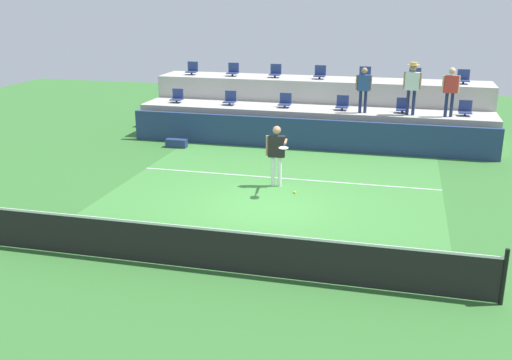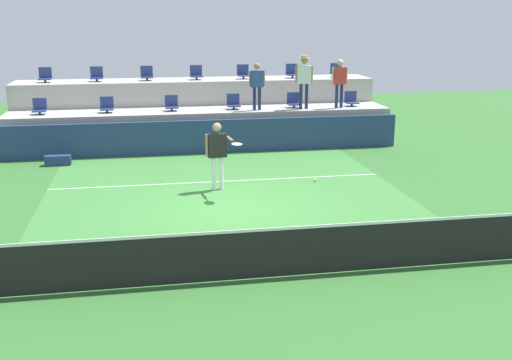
% 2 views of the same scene
% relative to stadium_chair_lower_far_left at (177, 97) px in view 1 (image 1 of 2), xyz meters
% --- Properties ---
extents(ground_plane, '(40.00, 40.00, 0.00)m').
position_rel_stadium_chair_lower_far_left_xyz_m(ground_plane, '(5.31, -7.23, -1.46)').
color(ground_plane, '#336B2D').
extents(court_inner_paint, '(9.00, 10.00, 0.01)m').
position_rel_stadium_chair_lower_far_left_xyz_m(court_inner_paint, '(5.31, -6.23, -1.46)').
color(court_inner_paint, '#3D7F38').
rests_on(court_inner_paint, ground_plane).
extents(court_service_line, '(9.00, 0.06, 0.00)m').
position_rel_stadium_chair_lower_far_left_xyz_m(court_service_line, '(5.31, -4.83, -1.46)').
color(court_service_line, white).
rests_on(court_service_line, ground_plane).
extents(tennis_net, '(10.48, 0.08, 1.07)m').
position_rel_stadium_chair_lower_far_left_xyz_m(tennis_net, '(5.31, -11.23, -0.97)').
color(tennis_net, black).
rests_on(tennis_net, ground_plane).
extents(sponsor_backboard, '(13.00, 0.16, 1.10)m').
position_rel_stadium_chair_lower_far_left_xyz_m(sponsor_backboard, '(5.31, -1.23, -0.91)').
color(sponsor_backboard, navy).
rests_on(sponsor_backboard, ground_plane).
extents(seating_tier_lower, '(13.00, 1.80, 1.25)m').
position_rel_stadium_chair_lower_far_left_xyz_m(seating_tier_lower, '(5.31, 0.07, -0.84)').
color(seating_tier_lower, '#ADAAA3').
rests_on(seating_tier_lower, ground_plane).
extents(seating_tier_upper, '(13.00, 1.80, 2.10)m').
position_rel_stadium_chair_lower_far_left_xyz_m(seating_tier_upper, '(5.31, 1.87, -0.41)').
color(seating_tier_upper, '#ADAAA3').
rests_on(seating_tier_upper, ground_plane).
extents(stadium_chair_lower_far_left, '(0.44, 0.40, 0.52)m').
position_rel_stadium_chair_lower_far_left_xyz_m(stadium_chair_lower_far_left, '(0.00, 0.00, 0.00)').
color(stadium_chair_lower_far_left, '#2D2D33').
rests_on(stadium_chair_lower_far_left, seating_tier_lower).
extents(stadium_chair_lower_left, '(0.44, 0.40, 0.52)m').
position_rel_stadium_chair_lower_far_left_xyz_m(stadium_chair_lower_left, '(2.15, 0.00, 0.00)').
color(stadium_chair_lower_left, '#2D2D33').
rests_on(stadium_chair_lower_left, seating_tier_lower).
extents(stadium_chair_lower_mid_left, '(0.44, 0.40, 0.52)m').
position_rel_stadium_chair_lower_far_left_xyz_m(stadium_chair_lower_mid_left, '(4.28, 0.00, 0.00)').
color(stadium_chair_lower_mid_left, '#2D2D33').
rests_on(stadium_chair_lower_mid_left, seating_tier_lower).
extents(stadium_chair_lower_mid_right, '(0.44, 0.40, 0.52)m').
position_rel_stadium_chair_lower_far_left_xyz_m(stadium_chair_lower_mid_right, '(6.41, 0.00, 0.00)').
color(stadium_chair_lower_mid_right, '#2D2D33').
rests_on(stadium_chair_lower_mid_right, seating_tier_lower).
extents(stadium_chair_lower_right, '(0.44, 0.40, 0.52)m').
position_rel_stadium_chair_lower_far_left_xyz_m(stadium_chair_lower_right, '(8.54, 0.00, 0.00)').
color(stadium_chair_lower_right, '#2D2D33').
rests_on(stadium_chair_lower_right, seating_tier_lower).
extents(stadium_chair_lower_far_right, '(0.44, 0.40, 0.52)m').
position_rel_stadium_chair_lower_far_left_xyz_m(stadium_chair_lower_far_right, '(10.65, 0.00, 0.00)').
color(stadium_chair_lower_far_right, '#2D2D33').
rests_on(stadium_chair_lower_far_right, seating_tier_lower).
extents(stadium_chair_upper_far_left, '(0.44, 0.40, 0.52)m').
position_rel_stadium_chair_lower_far_left_xyz_m(stadium_chair_upper_far_left, '(-0.02, 1.80, 0.85)').
color(stadium_chair_upper_far_left, '#2D2D33').
rests_on(stadium_chair_upper_far_left, seating_tier_upper).
extents(stadium_chair_upper_left, '(0.44, 0.40, 0.52)m').
position_rel_stadium_chair_lower_far_left_xyz_m(stadium_chair_upper_left, '(1.75, 1.80, 0.85)').
color(stadium_chair_upper_left, '#2D2D33').
rests_on(stadium_chair_upper_left, seating_tier_upper).
extents(stadium_chair_upper_mid_left, '(0.44, 0.40, 0.52)m').
position_rel_stadium_chair_lower_far_left_xyz_m(stadium_chair_upper_mid_left, '(3.51, 1.80, 0.85)').
color(stadium_chair_upper_mid_left, '#2D2D33').
rests_on(stadium_chair_upper_mid_left, seating_tier_upper).
extents(stadium_chair_upper_center, '(0.44, 0.40, 0.52)m').
position_rel_stadium_chair_lower_far_left_xyz_m(stadium_chair_upper_center, '(5.30, 1.80, 0.85)').
color(stadium_chair_upper_center, '#2D2D33').
rests_on(stadium_chair_upper_center, seating_tier_upper).
extents(stadium_chair_upper_mid_right, '(0.44, 0.40, 0.52)m').
position_rel_stadium_chair_lower_far_left_xyz_m(stadium_chair_upper_mid_right, '(7.03, 1.80, 0.85)').
color(stadium_chair_upper_mid_right, '#2D2D33').
rests_on(stadium_chair_upper_mid_right, seating_tier_upper).
extents(stadium_chair_upper_right, '(0.44, 0.40, 0.52)m').
position_rel_stadium_chair_lower_far_left_xyz_m(stadium_chair_upper_right, '(8.90, 1.80, 0.85)').
color(stadium_chair_upper_right, '#2D2D33').
rests_on(stadium_chair_upper_right, seating_tier_upper).
extents(stadium_chair_upper_far_right, '(0.44, 0.40, 0.52)m').
position_rel_stadium_chair_lower_far_left_xyz_m(stadium_chair_upper_far_right, '(10.65, 1.80, 0.85)').
color(stadium_chair_upper_far_right, '#2D2D33').
rests_on(stadium_chair_upper_far_right, seating_tier_upper).
extents(tennis_player, '(0.83, 1.20, 1.76)m').
position_rel_stadium_chair_lower_far_left_xyz_m(tennis_player, '(5.19, -5.62, -0.38)').
color(tennis_player, white).
rests_on(tennis_player, ground_plane).
extents(spectator_leaning_on_rail, '(0.57, 0.23, 1.59)m').
position_rel_stadium_chair_lower_far_left_xyz_m(spectator_leaning_on_rail, '(7.16, -0.38, 0.73)').
color(spectator_leaning_on_rail, navy).
rests_on(spectator_leaning_on_rail, seating_tier_lower).
extents(spectator_with_hat, '(0.61, 0.48, 1.82)m').
position_rel_stadium_chair_lower_far_left_xyz_m(spectator_with_hat, '(8.80, -0.38, 0.91)').
color(spectator_with_hat, navy).
rests_on(spectator_with_hat, seating_tier_lower).
extents(spectator_in_grey, '(0.59, 0.25, 1.68)m').
position_rel_stadium_chair_lower_far_left_xyz_m(spectator_in_grey, '(10.07, -0.38, 0.80)').
color(spectator_in_grey, navy).
rests_on(spectator_in_grey, seating_tier_lower).
extents(tennis_ball, '(0.07, 0.07, 0.07)m').
position_rel_stadium_chair_lower_far_left_xyz_m(tennis_ball, '(6.53, -10.02, -0.09)').
color(tennis_ball, '#CCE033').
extents(equipment_bag, '(0.76, 0.28, 0.30)m').
position_rel_stadium_chair_lower_far_left_xyz_m(equipment_bag, '(0.74, -2.08, -1.31)').
color(equipment_bag, navy).
rests_on(equipment_bag, ground_plane).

